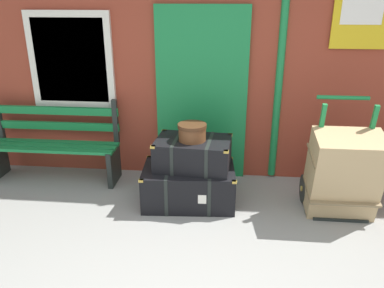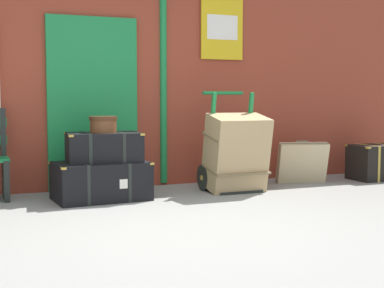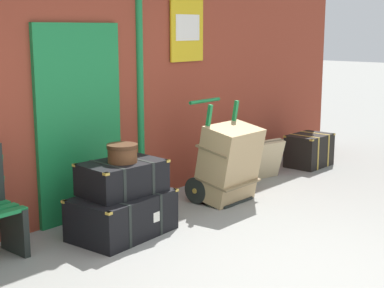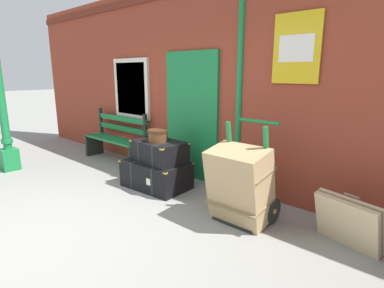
{
  "view_description": "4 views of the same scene",
  "coord_description": "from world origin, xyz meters",
  "px_view_note": "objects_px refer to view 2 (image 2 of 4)",
  "views": [
    {
      "loc": [
        0.2,
        -2.08,
        2.19
      ],
      "look_at": [
        -0.19,
        1.94,
        0.61
      ],
      "focal_mm": 35.71,
      "sensor_mm": 36.0,
      "label": 1
    },
    {
      "loc": [
        -1.6,
        -4.37,
        1.12
      ],
      "look_at": [
        0.88,
        1.68,
        0.59
      ],
      "focal_mm": 52.69,
      "sensor_mm": 36.0,
      "label": 2
    },
    {
      "loc": [
        -3.98,
        -2.49,
        2.05
      ],
      "look_at": [
        0.8,
        1.64,
        0.79
      ],
      "focal_mm": 54.67,
      "sensor_mm": 36.0,
      "label": 3
    },
    {
      "loc": [
        3.27,
        -1.31,
        1.77
      ],
      "look_at": [
        0.42,
        1.84,
        0.77
      ],
      "focal_mm": 28.71,
      "sensor_mm": 36.0,
      "label": 4
    }
  ],
  "objects_px": {
    "steamer_trunk_base": "(101,181)",
    "large_brown_trunk": "(236,153)",
    "round_hatbox": "(103,123)",
    "porters_trolley": "(230,168)",
    "steamer_trunk_middle": "(104,147)",
    "suitcase_tan": "(302,163)",
    "corner_trunk": "(376,162)"
  },
  "relations": [
    {
      "from": "steamer_trunk_base",
      "to": "large_brown_trunk",
      "type": "distance_m",
      "value": 1.64
    },
    {
      "from": "round_hatbox",
      "to": "porters_trolley",
      "type": "relative_size",
      "value": 0.25
    },
    {
      "from": "steamer_trunk_middle",
      "to": "suitcase_tan",
      "type": "distance_m",
      "value": 2.71
    },
    {
      "from": "round_hatbox",
      "to": "corner_trunk",
      "type": "distance_m",
      "value": 3.88
    },
    {
      "from": "steamer_trunk_middle",
      "to": "porters_trolley",
      "type": "relative_size",
      "value": 0.7
    },
    {
      "from": "round_hatbox",
      "to": "steamer_trunk_base",
      "type": "bearing_deg",
      "value": -154.01
    },
    {
      "from": "suitcase_tan",
      "to": "corner_trunk",
      "type": "height_order",
      "value": "suitcase_tan"
    },
    {
      "from": "round_hatbox",
      "to": "porters_trolley",
      "type": "height_order",
      "value": "porters_trolley"
    },
    {
      "from": "steamer_trunk_base",
      "to": "steamer_trunk_middle",
      "type": "xyz_separation_m",
      "value": [
        0.04,
        0.04,
        0.37
      ]
    },
    {
      "from": "round_hatbox",
      "to": "steamer_trunk_middle",
      "type": "bearing_deg",
      "value": 68.56
    },
    {
      "from": "steamer_trunk_base",
      "to": "steamer_trunk_middle",
      "type": "distance_m",
      "value": 0.37
    },
    {
      "from": "porters_trolley",
      "to": "steamer_trunk_middle",
      "type": "bearing_deg",
      "value": -179.12
    },
    {
      "from": "large_brown_trunk",
      "to": "corner_trunk",
      "type": "xyz_separation_m",
      "value": [
        2.26,
        0.21,
        -0.23
      ]
    },
    {
      "from": "round_hatbox",
      "to": "porters_trolley",
      "type": "xyz_separation_m",
      "value": [
        1.57,
        0.04,
        -0.57
      ]
    },
    {
      "from": "corner_trunk",
      "to": "round_hatbox",
      "type": "bearing_deg",
      "value": -178.82
    },
    {
      "from": "steamer_trunk_middle",
      "to": "suitcase_tan",
      "type": "relative_size",
      "value": 1.22
    },
    {
      "from": "steamer_trunk_middle",
      "to": "porters_trolley",
      "type": "xyz_separation_m",
      "value": [
        1.57,
        0.02,
        -0.31
      ]
    },
    {
      "from": "steamer_trunk_base",
      "to": "suitcase_tan",
      "type": "xyz_separation_m",
      "value": [
        2.74,
        0.19,
        0.06
      ]
    },
    {
      "from": "steamer_trunk_middle",
      "to": "large_brown_trunk",
      "type": "height_order",
      "value": "large_brown_trunk"
    },
    {
      "from": "porters_trolley",
      "to": "suitcase_tan",
      "type": "xyz_separation_m",
      "value": [
        1.12,
        0.13,
        0.0
      ]
    },
    {
      "from": "steamer_trunk_base",
      "to": "corner_trunk",
      "type": "relative_size",
      "value": 1.51
    },
    {
      "from": "steamer_trunk_base",
      "to": "suitcase_tan",
      "type": "height_order",
      "value": "suitcase_tan"
    },
    {
      "from": "steamer_trunk_base",
      "to": "corner_trunk",
      "type": "distance_m",
      "value": 3.87
    },
    {
      "from": "steamer_trunk_base",
      "to": "round_hatbox",
      "type": "relative_size",
      "value": 3.42
    },
    {
      "from": "suitcase_tan",
      "to": "round_hatbox",
      "type": "bearing_deg",
      "value": -176.4
    },
    {
      "from": "steamer_trunk_base",
      "to": "corner_trunk",
      "type": "xyz_separation_m",
      "value": [
        3.87,
        0.1,
        0.03
      ]
    },
    {
      "from": "suitcase_tan",
      "to": "steamer_trunk_base",
      "type": "bearing_deg",
      "value": -176.07
    },
    {
      "from": "steamer_trunk_base",
      "to": "steamer_trunk_middle",
      "type": "height_order",
      "value": "steamer_trunk_middle"
    },
    {
      "from": "corner_trunk",
      "to": "suitcase_tan",
      "type": "bearing_deg",
      "value": 175.43
    },
    {
      "from": "round_hatbox",
      "to": "porters_trolley",
      "type": "bearing_deg",
      "value": 1.59
    },
    {
      "from": "steamer_trunk_middle",
      "to": "porters_trolley",
      "type": "height_order",
      "value": "porters_trolley"
    },
    {
      "from": "steamer_trunk_base",
      "to": "steamer_trunk_middle",
      "type": "bearing_deg",
      "value": 40.19
    }
  ]
}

